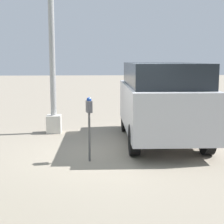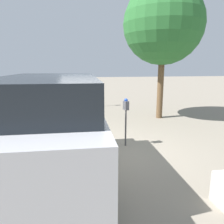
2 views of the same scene
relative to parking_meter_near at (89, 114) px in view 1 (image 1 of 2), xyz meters
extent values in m
plane|color=gray|center=(0.55, -0.56, -1.07)|extent=(80.00, 80.00, 0.00)
cylinder|color=#4C4C4C|center=(0.00, 0.00, -0.51)|extent=(0.05, 0.05, 1.11)
cube|color=#47474C|center=(0.00, 0.00, 0.17)|extent=(0.22, 0.15, 0.26)
sphere|color=navy|center=(0.00, 0.00, 0.33)|extent=(0.11, 0.11, 0.11)
cube|color=beige|center=(3.09, 1.14, -0.79)|extent=(0.44, 0.44, 0.55)
cylinder|color=#9E9E9E|center=(3.09, 1.14, 1.99)|extent=(0.18, 0.18, 5.01)
cube|color=#B2B2B7|center=(1.80, -1.96, -0.09)|extent=(4.50, 2.07, 1.19)
cube|color=black|center=(1.68, -1.96, 0.80)|extent=(3.60, 1.90, 0.61)
cube|color=orange|center=(3.99, -1.35, -0.54)|extent=(0.08, 0.12, 0.20)
cylinder|color=black|center=(3.19, -1.11, -0.69)|extent=(0.76, 0.25, 0.75)
cylinder|color=black|center=(3.16, -2.86, -0.69)|extent=(0.76, 0.25, 0.75)
cylinder|color=black|center=(0.43, -1.06, -0.69)|extent=(0.76, 0.25, 0.75)
cylinder|color=black|center=(0.40, -2.81, -0.69)|extent=(0.76, 0.25, 0.75)
camera|label=1|loc=(-7.48, -0.09, 1.21)|focal=55.00mm
camera|label=2|loc=(6.11, -1.41, 1.32)|focal=35.00mm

